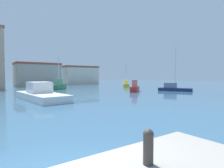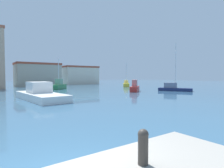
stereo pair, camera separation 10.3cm
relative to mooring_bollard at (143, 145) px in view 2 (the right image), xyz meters
The scene contains 9 objects.
water 25.91m from the mooring_bollard, 57.17° to the left, with size 160.00×160.00×0.00m, color #38607F.
mooring_bollard is the anchor object (origin of this frame).
sailboat_yellow_outer_mooring 42.23m from the mooring_bollard, 50.89° to the left, with size 3.82×4.33×5.72m.
sailboat_green_mid_harbor 34.42m from the mooring_bollard, 72.99° to the left, with size 3.98×4.17×6.06m.
sailboat_navy_distant_north 30.05m from the mooring_bollard, 35.62° to the left, with size 3.92×5.45×8.03m.
motorboat_red_distant_east 27.66m from the mooring_bollard, 48.19° to the left, with size 3.81×3.56×1.93m.
motorboat_white_far_left 18.71m from the mooring_bollard, 80.92° to the left, with size 3.58×9.19×1.89m.
warehouse_block 49.75m from the mooring_bollard, 78.34° to the left, with size 10.77×6.63×5.88m.
yacht_club 58.68m from the mooring_bollard, 66.20° to the left, with size 10.74×9.36×5.63m.
Camera 2 is at (-1.39, -4.12, 2.52)m, focal length 30.19 mm.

